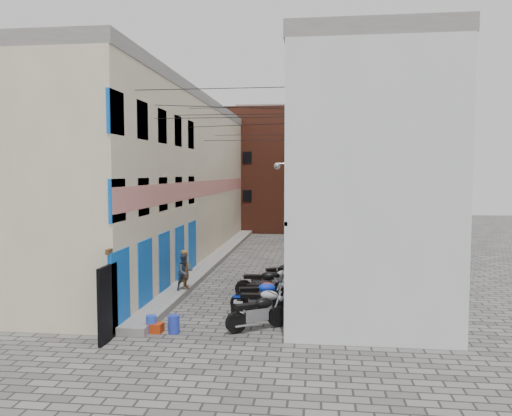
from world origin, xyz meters
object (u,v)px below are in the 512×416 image
at_px(water_jug_near, 174,324).
at_px(water_jug_far, 151,324).
at_px(motorcycle_c, 260,294).
at_px(person_b, 185,272).
at_px(motorcycle_f, 279,279).
at_px(motorcycle_d, 263,291).
at_px(motorcycle_g, 281,273).
at_px(motorcycle_e, 263,282).
at_px(red_crate, 155,328).
at_px(person_a, 186,269).
at_px(motorcycle_a, 257,311).
at_px(motorcycle_b, 262,302).

bearing_deg(water_jug_near, water_jug_far, 180.00).
xyz_separation_m(motorcycle_c, person_b, (-3.19, 1.88, 0.34)).
distance_m(motorcycle_f, water_jug_near, 6.29).
xyz_separation_m(motorcycle_d, motorcycle_g, (0.44, 3.02, 0.06)).
bearing_deg(motorcycle_e, water_jug_far, -35.96).
relative_size(motorcycle_d, person_b, 1.24).
relative_size(motorcycle_d, water_jug_near, 3.17).
relative_size(motorcycle_f, red_crate, 3.95).
xyz_separation_m(motorcycle_g, person_a, (-3.62, -1.94, 0.46)).
relative_size(motorcycle_c, motorcycle_f, 1.17).
relative_size(motorcycle_e, red_crate, 4.73).
xyz_separation_m(motorcycle_d, water_jug_near, (-2.31, -3.63, -0.23)).
height_order(person_b, water_jug_far, person_b).
distance_m(motorcycle_a, motorcycle_d, 3.04).
xyz_separation_m(motorcycle_a, person_a, (-3.34, 4.11, 0.42)).
distance_m(motorcycle_b, motorcycle_c, 0.96).
relative_size(person_b, water_jug_far, 2.73).
xyz_separation_m(motorcycle_c, motorcycle_f, (0.41, 3.06, -0.09)).
relative_size(motorcycle_e, person_a, 1.41).
distance_m(person_b, water_jug_near, 4.61).
bearing_deg(person_b, person_a, 49.28).
bearing_deg(person_a, motorcycle_f, -77.83).
xyz_separation_m(motorcycle_c, motorcycle_e, (-0.12, 1.93, 0.02)).
xyz_separation_m(motorcycle_b, motorcycle_f, (0.24, 4.00, -0.08)).
height_order(motorcycle_a, motorcycle_c, motorcycle_c).
relative_size(motorcycle_f, water_jug_near, 3.31).
height_order(motorcycle_c, motorcycle_g, motorcycle_c).
relative_size(motorcycle_a, motorcycle_d, 1.20).
relative_size(motorcycle_f, person_a, 1.18).
bearing_deg(water_jug_near, motorcycle_c, 48.00).
bearing_deg(motorcycle_a, motorcycle_e, 150.79).
bearing_deg(water_jug_near, motorcycle_g, 67.54).
distance_m(motorcycle_b, motorcycle_g, 5.00).
bearing_deg(motorcycle_a, motorcycle_g, 144.50).
distance_m(motorcycle_b, water_jug_far, 3.63).
xyz_separation_m(motorcycle_d, water_jug_far, (-3.00, -3.63, -0.24)).
bearing_deg(person_b, motorcycle_e, -45.32).
height_order(motorcycle_a, red_crate, motorcycle_a).
xyz_separation_m(motorcycle_b, person_a, (-3.38, 3.06, 0.41)).
distance_m(motorcycle_c, motorcycle_f, 3.09).
bearing_deg(motorcycle_g, motorcycle_f, -31.59).
bearing_deg(motorcycle_d, motorcycle_a, 8.64).
distance_m(water_jug_near, water_jug_far, 0.70).
bearing_deg(motorcycle_e, motorcycle_g, 162.73).
bearing_deg(motorcycle_a, motorcycle_b, 144.74).
xyz_separation_m(motorcycle_c, water_jug_near, (-2.34, -2.60, -0.34)).
relative_size(water_jug_far, red_crate, 1.12).
xyz_separation_m(motorcycle_b, motorcycle_c, (-0.17, 0.94, 0.00)).
distance_m(motorcycle_c, motorcycle_d, 1.04).
distance_m(motorcycle_f, person_a, 3.78).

